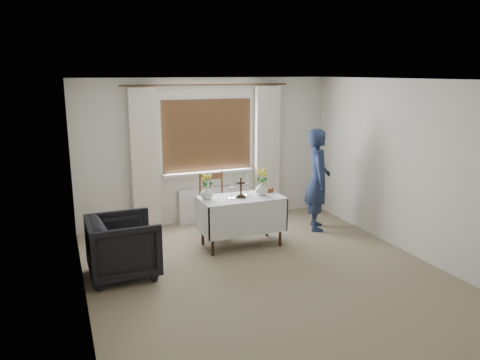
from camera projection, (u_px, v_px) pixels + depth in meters
name	position (u px, v px, depth m)	size (l,w,h in m)	color
ground	(267.00, 274.00, 6.14)	(5.00, 5.00, 0.00)	gray
altar_table	(241.00, 221.00, 7.07)	(1.24, 0.64, 0.76)	silver
wooden_chair	(215.00, 204.00, 7.64)	(0.45, 0.45, 0.97)	brown
armchair	(123.00, 246.00, 6.02)	(0.85, 0.87, 0.79)	black
person	(318.00, 180.00, 7.75)	(0.62, 0.41, 1.69)	#21314E
radiator	(209.00, 205.00, 8.26)	(1.10, 0.10, 0.60)	white
wooden_cross	(241.00, 188.00, 6.93)	(0.14, 0.10, 0.30)	black
candlestick_left	(232.00, 187.00, 6.86)	(0.10, 0.10, 0.37)	white
candlestick_right	(248.00, 183.00, 7.02)	(0.11, 0.11, 0.40)	white
flower_vase_left	(207.00, 193.00, 6.86)	(0.19, 0.19, 0.20)	silver
flower_vase_right	(262.00, 188.00, 7.09)	(0.20, 0.20, 0.21)	silver
wicker_basket	(268.00, 190.00, 7.30)	(0.18, 0.18, 0.07)	brown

